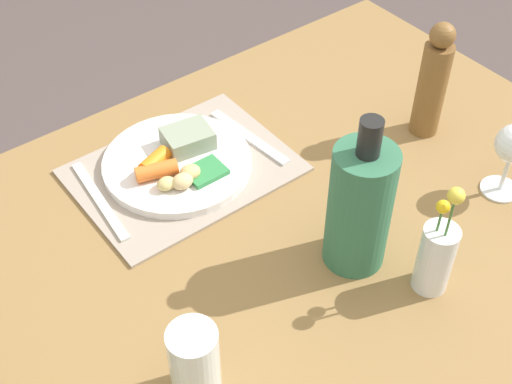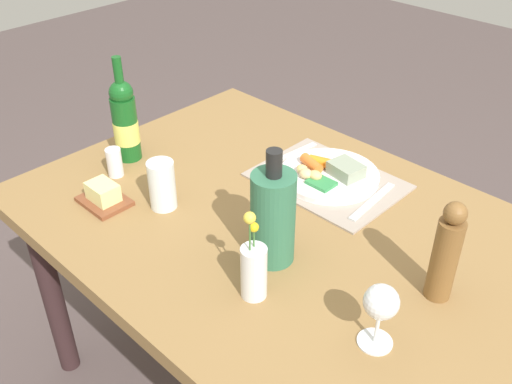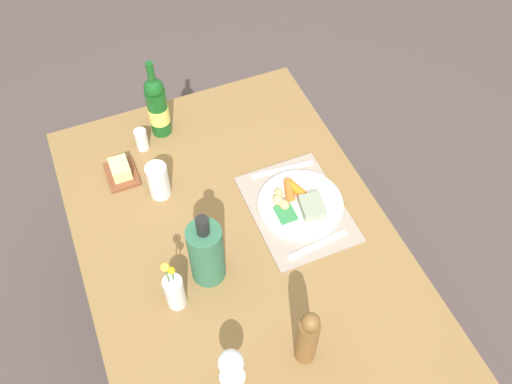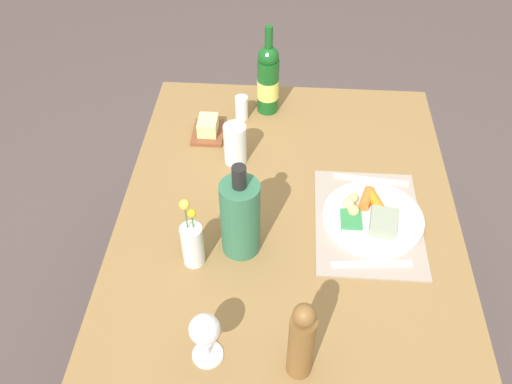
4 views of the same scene
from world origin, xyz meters
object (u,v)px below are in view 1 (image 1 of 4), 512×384
object	(u,v)px
dinner_plate	(178,161)
cooler_bottle	(360,206)
knife	(100,200)
pepper_mill	(433,82)
water_tumbler	(195,367)
flower_vase	(436,255)
fork	(249,137)
dining_table	(271,262)

from	to	relation	value
dinner_plate	cooler_bottle	bearing A→B (deg)	107.80
cooler_bottle	knife	bearing A→B (deg)	-52.99
knife	pepper_mill	size ratio (longest dim) A/B	0.93
water_tumbler	pepper_mill	distance (m)	0.70
dinner_plate	flower_vase	xyz separation A→B (m)	(-0.17, 0.47, 0.05)
pepper_mill	cooler_bottle	size ratio (longest dim) A/B	0.84
fork	water_tumbler	xyz separation A→B (m)	(0.38, 0.38, 0.05)
fork	cooler_bottle	bearing A→B (deg)	77.69
fork	flower_vase	xyz separation A→B (m)	(-0.01, 0.45, 0.06)
dinner_plate	flower_vase	size ratio (longest dim) A/B	1.27
knife	pepper_mill	bearing A→B (deg)	166.69
knife	flower_vase	bearing A→B (deg)	129.75
knife	fork	bearing A→B (deg)	-178.64
water_tumbler	cooler_bottle	distance (m)	0.35
dining_table	flower_vase	size ratio (longest dim) A/B	6.21
dining_table	knife	distance (m)	0.32
water_tumbler	flower_vase	bearing A→B (deg)	170.02
flower_vase	cooler_bottle	size ratio (longest dim) A/B	0.77
fork	pepper_mill	xyz separation A→B (m)	(-0.29, 0.18, 0.10)
dining_table	cooler_bottle	bearing A→B (deg)	121.54
dinner_plate	flower_vase	bearing A→B (deg)	109.70
fork	pepper_mill	world-z (taller)	pepper_mill
pepper_mill	cooler_bottle	distance (m)	0.37
dinner_plate	flower_vase	distance (m)	0.50
knife	water_tumbler	distance (m)	0.41
dinner_plate	cooler_bottle	xyz separation A→B (m)	(-0.11, 0.35, 0.10)
dining_table	dinner_plate	bearing A→B (deg)	-80.45
dining_table	fork	size ratio (longest dim) A/B	6.51
dining_table	water_tumbler	distance (m)	0.34
flower_vase	cooler_bottle	xyz separation A→B (m)	(0.05, -0.12, 0.05)
flower_vase	pepper_mill	world-z (taller)	pepper_mill
dinner_plate	knife	xyz separation A→B (m)	(0.16, -0.01, -0.01)
knife	water_tumbler	xyz separation A→B (m)	(0.07, 0.41, 0.05)
fork	flower_vase	size ratio (longest dim) A/B	0.95
dining_table	knife	xyz separation A→B (m)	(0.20, -0.24, 0.09)
dining_table	fork	bearing A→B (deg)	-118.00
flower_vase	water_tumbler	world-z (taller)	flower_vase
dining_table	pepper_mill	distance (m)	0.45
fork	knife	world-z (taller)	same
dinner_plate	fork	distance (m)	0.15
dining_table	knife	size ratio (longest dim) A/B	6.13
flower_vase	pepper_mill	xyz separation A→B (m)	(-0.28, -0.27, 0.04)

